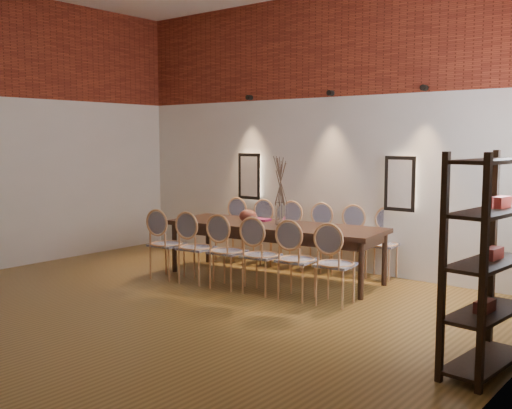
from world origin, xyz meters
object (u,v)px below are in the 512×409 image
Objects in this scene: dining_table at (274,251)px; bowl at (248,216)px; chair_far_a at (230,230)px; shelving_rack at (488,263)px; chair_far_f at (382,245)px; chair_near_d at (261,255)px; chair_far_e at (348,241)px; chair_near_b at (196,248)px; chair_near_c at (227,251)px; chair_far_b at (257,233)px; vase at (280,213)px; chair_near_a at (167,244)px; book at (260,220)px; chair_near_f at (335,264)px; chair_far_c at (285,235)px; chair_far_d at (316,238)px; chair_near_e at (297,260)px.

bowl reaches higher than dining_table.
shelving_rack is at bearing 148.31° from chair_far_a.
chair_near_d is at bearing 56.75° from chair_far_f.
chair_far_e is 3.92× the size of bowl.
chair_near_d is 1.60m from chair_far_e.
chair_far_e reaches higher than dining_table.
chair_near_b is 1.00× the size of chair_near_c.
vase is (0.92, -0.66, 0.43)m from chair_far_b.
chair_near_a and chair_near_c have the same top height.
book is (-1.50, -0.76, 0.30)m from chair_far_f.
chair_far_f is at bearing 90.00° from chair_near_f.
shelving_rack is at bearing 141.31° from chair_far_c.
bowl is (-0.54, -0.88, 0.37)m from chair_far_d.
shelving_rack is (3.23, -1.56, 0.00)m from vase.
chair_near_f is at bearing 0.00° from chair_near_c.
chair_far_a is 1.12m from book.
chair_near_a is 1.00× the size of chair_near_e.
shelving_rack is at bearing -19.18° from chair_near_c.
chair_near_f is at bearing 108.15° from chair_far_e.
chair_near_a is 1.17m from bowl.
chair_far_d and chair_far_e have the same top height.
chair_far_d is at bearing -0.00° from chair_far_f.
dining_table is 3.19× the size of chair_far_b.
shelving_rack reaches higher than chair_far_c.
chair_near_e is (0.50, 0.06, 0.00)m from chair_near_d.
chair_far_c is 1.00m from chair_far_e.
chair_near_a and chair_far_a have the same top height.
chair_near_a reaches higher than book.
chair_far_c is at bearing 120.88° from vase.
chair_far_d is (0.81, 1.63, 0.00)m from chair_near_b.
dining_table is 11.52× the size of book.
chair_near_f is 2.14m from chair_far_c.
shelving_rack reaches higher than chair_near_b.
chair_near_b is 2.51m from chair_far_f.
dining_table is at bearing 31.39° from chair_near_a.
chair_near_a is 1.00× the size of chair_far_c.
chair_far_f is at bearing 180.00° from chair_far_c.
chair_far_c reaches higher than book.
bowl is (0.94, -0.70, 0.37)m from chair_far_a.
vase is at bearing 150.38° from chair_far_a.
chair_far_d is at bearing 71.85° from dining_table.
chair_near_a is at bearing 180.00° from chair_near_f.
chair_near_f is at bearing 159.98° from shelving_rack.
chair_far_f is 3.62× the size of book.
chair_far_f is at bearing 31.39° from dining_table.
chair_far_d is (-0.68, 1.45, 0.00)m from chair_near_e.
chair_near_e is (0.99, 0.12, 0.00)m from chair_near_c.
chair_near_c is 1.00× the size of chair_far_b.
chair_near_c is 3.58m from shelving_rack.
chair_near_d is (1.49, 0.18, 0.00)m from chair_near_a.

